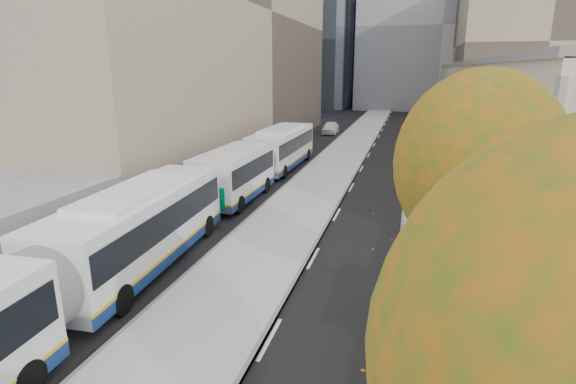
% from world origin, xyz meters
% --- Properties ---
extents(bus_platform, '(4.25, 150.00, 0.15)m').
position_xyz_m(bus_platform, '(-3.88, 35.00, 0.07)').
color(bus_platform, '#B1B1B1').
rests_on(bus_platform, ground).
extents(sidewalk, '(4.75, 150.00, 0.08)m').
position_xyz_m(sidewalk, '(4.12, 35.00, 0.04)').
color(sidewalk, gray).
rests_on(sidewalk, ground).
extents(building_tan, '(18.00, 92.00, 8.00)m').
position_xyz_m(building_tan, '(15.50, 64.00, 4.00)').
color(building_tan, tan).
rests_on(building_tan, ground).
extents(building_midrise, '(24.00, 46.00, 25.00)m').
position_xyz_m(building_midrise, '(-22.50, 41.00, 12.50)').
color(building_midrise, gray).
rests_on(building_midrise, ground).
extents(building_far_block, '(30.00, 18.00, 30.00)m').
position_xyz_m(building_far_block, '(6.00, 96.00, 15.00)').
color(building_far_block, gray).
rests_on(building_far_block, ground).
extents(tree_c, '(4.20, 4.20, 7.28)m').
position_xyz_m(tree_c, '(3.60, 13.00, 5.25)').
color(tree_c, black).
rests_on(tree_c, sidewalk).
extents(bus_near, '(3.58, 18.36, 3.04)m').
position_xyz_m(bus_near, '(-7.80, 11.40, 1.66)').
color(bus_near, white).
rests_on(bus_near, ground).
extents(bus_far, '(2.96, 18.13, 3.02)m').
position_xyz_m(bus_far, '(-7.87, 30.57, 1.65)').
color(bus_far, white).
rests_on(bus_far, ground).
extents(distant_car, '(1.88, 4.38, 1.47)m').
position_xyz_m(distant_car, '(-7.47, 54.77, 0.74)').
color(distant_car, white).
rests_on(distant_car, ground).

